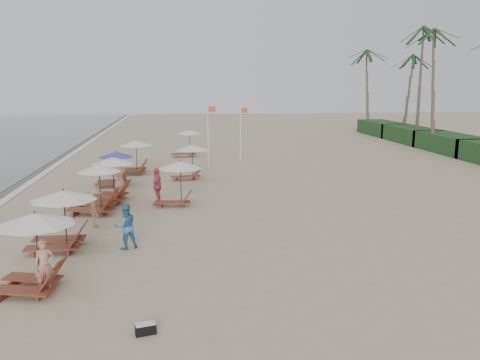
{
  "coord_description": "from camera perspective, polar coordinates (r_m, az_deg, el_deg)",
  "views": [
    {
      "loc": [
        -2.04,
        -19.15,
        6.09
      ],
      "look_at": [
        1.0,
        5.04,
        1.3
      ],
      "focal_mm": 37.1,
      "sensor_mm": 36.0,
      "label": 1
    }
  ],
  "objects": [
    {
      "name": "inland_station_2",
      "position": [
        41.72,
        -6.14,
        4.48
      ],
      "size": [
        2.77,
        2.24,
        2.22
      ],
      "color": "brown",
      "rests_on": "ground"
    },
    {
      "name": "inland_station_1",
      "position": [
        31.77,
        -5.8,
        2.66
      ],
      "size": [
        2.59,
        2.24,
        2.22
      ],
      "color": "brown",
      "rests_on": "ground"
    },
    {
      "name": "foam_line",
      "position": [
        31.15,
        -24.11,
        -1.12
      ],
      "size": [
        0.5,
        140.0,
        0.02
      ],
      "primitive_type": "cube",
      "color": "white",
      "rests_on": "ground"
    },
    {
      "name": "lounger_station_4",
      "position": [
        30.58,
        -14.37,
        1.37
      ],
      "size": [
        2.43,
        2.15,
        2.08
      ],
      "color": "brown",
      "rests_on": "ground"
    },
    {
      "name": "lounger_station_5",
      "position": [
        34.46,
        -12.2,
        2.61
      ],
      "size": [
        2.66,
        2.35,
        2.26
      ],
      "color": "brown",
      "rests_on": "ground"
    },
    {
      "name": "beachgoer_near",
      "position": [
        15.92,
        -21.58,
        -9.11
      ],
      "size": [
        0.69,
        0.59,
        1.6
      ],
      "primitive_type": "imported",
      "rotation": [
        0.0,
        0.0,
        0.43
      ],
      "color": "tan",
      "rests_on": "ground"
    },
    {
      "name": "flag_pole_far",
      "position": [
        39.89,
        0.11,
        5.83
      ],
      "size": [
        0.6,
        0.08,
        4.35
      ],
      "color": "silver",
      "rests_on": "ground"
    },
    {
      "name": "lounger_station_1",
      "position": [
        19.45,
        -20.08,
        -4.21
      ],
      "size": [
        2.63,
        2.41,
        2.23
      ],
      "color": "brown",
      "rests_on": "ground"
    },
    {
      "name": "beachgoer_mid_a",
      "position": [
        18.93,
        -13.02,
        -5.21
      ],
      "size": [
        1.03,
        0.93,
        1.72
      ],
      "primitive_type": "imported",
      "rotation": [
        0.0,
        0.0,
        3.54
      ],
      "color": "teal",
      "rests_on": "ground"
    },
    {
      "name": "ground",
      "position": [
        20.2,
        -1.04,
        -6.44
      ],
      "size": [
        160.0,
        160.0,
        0.0
      ],
      "primitive_type": "plane",
      "color": "tan",
      "rests_on": "ground"
    },
    {
      "name": "lounger_station_3",
      "position": [
        26.64,
        -14.97,
        -0.22
      ],
      "size": [
        2.76,
        2.54,
        2.32
      ],
      "color": "brown",
      "rests_on": "ground"
    },
    {
      "name": "duffel_bag",
      "position": [
        12.95,
        -10.81,
        -16.44
      ],
      "size": [
        0.55,
        0.36,
        0.28
      ],
      "color": "black",
      "rests_on": "ground"
    },
    {
      "name": "inland_station_0",
      "position": [
        24.93,
        -7.2,
        0.35
      ],
      "size": [
        2.55,
        2.24,
        2.22
      ],
      "color": "brown",
      "rests_on": "ground"
    },
    {
      "name": "beachgoer_mid_b",
      "position": [
        22.05,
        -16.32,
        -3.06
      ],
      "size": [
        0.88,
        1.23,
        1.72
      ],
      "primitive_type": "imported",
      "rotation": [
        0.0,
        0.0,
        1.81
      ],
      "color": "#97704D",
      "rests_on": "ground"
    },
    {
      "name": "beachgoer_far_a",
      "position": [
        25.43,
        -9.51,
        -0.7
      ],
      "size": [
        0.71,
        1.19,
        1.9
      ],
      "primitive_type": "imported",
      "rotation": [
        0.0,
        0.0,
        4.48
      ],
      "color": "#C44E66",
      "rests_on": "ground"
    },
    {
      "name": "lounger_station_2",
      "position": [
        24.57,
        -16.45,
        -1.28
      ],
      "size": [
        2.69,
        2.42,
        2.3
      ],
      "color": "brown",
      "rests_on": "ground"
    },
    {
      "name": "beachgoer_far_b",
      "position": [
        29.73,
        -13.67,
        0.74
      ],
      "size": [
        0.93,
        1.05,
        1.79
      ],
      "primitive_type": "imported",
      "rotation": [
        0.0,
        0.0,
        1.04
      ],
      "color": "tan",
      "rests_on": "ground"
    },
    {
      "name": "lounger_station_0",
      "position": [
        15.86,
        -22.87,
        -7.32
      ],
      "size": [
        2.48,
        2.29,
        2.39
      ],
      "color": "brown",
      "rests_on": "ground"
    },
    {
      "name": "flag_pole_near",
      "position": [
        35.7,
        -3.64,
        5.45
      ],
      "size": [
        0.6,
        0.08,
        4.66
      ],
      "color": "silver",
      "rests_on": "ground"
    }
  ]
}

